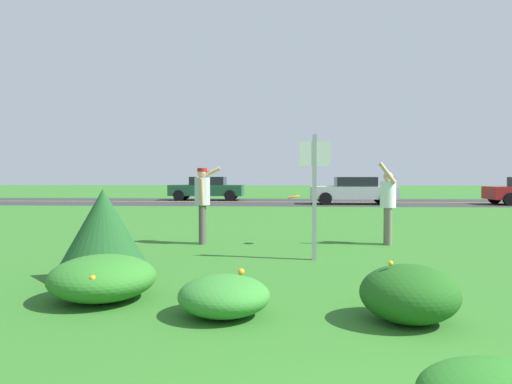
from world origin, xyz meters
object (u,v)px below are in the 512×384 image
object	(u,v)px
sign_post_near_path	(315,184)
person_thrower_red_cap_gray_shirt	(203,197)
frisbee_orange	(293,197)
car_dark_green_center_right	(207,188)
person_catcher_white_shirt	(388,201)
car_silver_center_left	(354,190)

from	to	relation	value
sign_post_near_path	person_thrower_red_cap_gray_shirt	xyz separation A→B (m)	(-2.36, 1.89, -0.34)
frisbee_orange	car_dark_green_center_right	size ratio (longest dim) A/B	0.06
person_thrower_red_cap_gray_shirt	car_dark_green_center_right	distance (m)	18.94
sign_post_near_path	person_catcher_white_shirt	xyz separation A→B (m)	(1.73, 2.02, -0.41)
sign_post_near_path	frisbee_orange	world-z (taller)	sign_post_near_path
person_thrower_red_cap_gray_shirt	car_silver_center_left	size ratio (longest dim) A/B	0.38
person_thrower_red_cap_gray_shirt	car_silver_center_left	xyz separation A→B (m)	(5.48, 15.11, -0.30)
frisbee_orange	sign_post_near_path	bearing A→B (deg)	-79.20
sign_post_near_path	person_thrower_red_cap_gray_shirt	world-z (taller)	sign_post_near_path
sign_post_near_path	car_dark_green_center_right	world-z (taller)	sign_post_near_path
person_catcher_white_shirt	frisbee_orange	size ratio (longest dim) A/B	6.80
car_silver_center_left	car_dark_green_center_right	distance (m)	9.22
sign_post_near_path	frisbee_orange	bearing A→B (deg)	100.80
sign_post_near_path	car_dark_green_center_right	bearing A→B (deg)	104.63
frisbee_orange	car_silver_center_left	distance (m)	15.58
sign_post_near_path	frisbee_orange	size ratio (longest dim) A/B	8.44
person_catcher_white_shirt	car_dark_green_center_right	size ratio (longest dim) A/B	0.41
car_dark_green_center_right	person_thrower_red_cap_gray_shirt	bearing A→B (deg)	-80.85
sign_post_near_path	car_dark_green_center_right	distance (m)	21.28
person_thrower_red_cap_gray_shirt	person_catcher_white_shirt	xyz separation A→B (m)	(4.09, 0.14, -0.07)
sign_post_near_path	person_thrower_red_cap_gray_shirt	bearing A→B (deg)	141.43
person_thrower_red_cap_gray_shirt	car_silver_center_left	distance (m)	16.08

